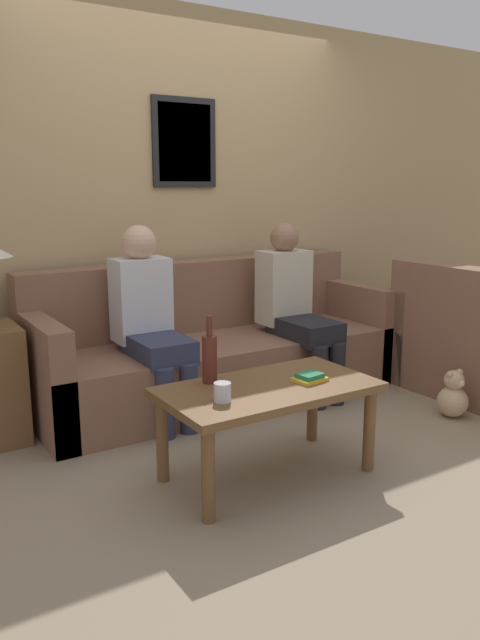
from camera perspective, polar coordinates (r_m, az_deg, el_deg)
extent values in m
plane|color=gray|center=(3.94, 1.54, -8.88)|extent=(16.00, 16.00, 0.00)
cube|color=tan|center=(4.49, -5.26, 10.71)|extent=(9.00, 0.06, 2.60)
cube|color=black|center=(4.46, -5.11, 15.84)|extent=(0.48, 0.02, 0.60)
cube|color=silver|center=(4.45, -5.06, 15.85)|extent=(0.40, 0.01, 0.52)
cube|color=brown|center=(4.23, -1.86, -4.37)|extent=(2.49, 0.84, 0.42)
cube|color=brown|center=(4.40, -4.02, 2.30)|extent=(2.49, 0.20, 0.49)
cube|color=brown|center=(3.76, -17.55, -4.98)|extent=(0.14, 0.84, 0.68)
cube|color=brown|center=(4.88, 10.12, -0.67)|extent=(0.14, 0.84, 0.68)
cube|color=brown|center=(4.26, 20.31, 1.22)|extent=(0.20, 1.20, 0.49)
cube|color=brown|center=(4.89, 17.43, -1.01)|extent=(0.84, 0.14, 0.68)
cube|color=brown|center=(3.05, 2.58, -6.35)|extent=(1.05, 0.57, 0.04)
cylinder|color=brown|center=(2.73, -2.93, -14.00)|extent=(0.06, 0.06, 0.43)
cylinder|color=brown|center=(3.25, 11.74, -9.82)|extent=(0.06, 0.06, 0.43)
cylinder|color=brown|center=(3.10, -7.13, -10.77)|extent=(0.06, 0.06, 0.43)
cylinder|color=brown|center=(3.56, 6.65, -7.61)|extent=(0.06, 0.06, 0.43)
cylinder|color=#562319|center=(3.05, -2.80, -3.60)|extent=(0.07, 0.07, 0.23)
cylinder|color=#562319|center=(3.01, -2.84, -0.54)|extent=(0.03, 0.03, 0.10)
cylinder|color=silver|center=(2.81, -1.62, -6.61)|extent=(0.08, 0.08, 0.09)
cube|color=gold|center=(3.12, 6.39, -5.42)|extent=(0.17, 0.14, 0.02)
cube|color=#237547|center=(3.11, 6.40, -5.06)|extent=(0.13, 0.11, 0.02)
cube|color=#2D334C|center=(3.75, -7.46, -2.57)|extent=(0.31, 0.47, 0.14)
cylinder|color=#2D334C|center=(3.59, -6.85, -7.55)|extent=(0.11, 0.11, 0.42)
cylinder|color=#2D334C|center=(3.66, -4.67, -7.14)|extent=(0.11, 0.11, 0.42)
cube|color=silver|center=(3.91, -9.04, 1.85)|extent=(0.34, 0.22, 0.51)
sphere|color=tan|center=(3.86, -9.22, 7.00)|extent=(0.21, 0.21, 0.21)
cube|color=black|center=(4.22, 5.95, -0.85)|extent=(0.31, 0.50, 0.14)
cylinder|color=black|center=(4.05, 7.19, -5.21)|extent=(0.11, 0.11, 0.42)
cylinder|color=black|center=(4.15, 8.83, -4.85)|extent=(0.11, 0.11, 0.42)
cube|color=beige|center=(4.36, 4.01, 3.02)|extent=(0.34, 0.22, 0.51)
sphere|color=#8C664C|center=(4.32, 4.08, 7.52)|extent=(0.20, 0.20, 0.20)
sphere|color=tan|center=(4.14, 18.86, -7.08)|extent=(0.19, 0.19, 0.19)
sphere|color=tan|center=(4.09, 18.99, -5.23)|extent=(0.13, 0.13, 0.13)
sphere|color=tan|center=(4.05, 18.65, -4.75)|extent=(0.04, 0.04, 0.04)
sphere|color=tan|center=(4.11, 19.42, -4.53)|extent=(0.04, 0.04, 0.04)
sphere|color=beige|center=(4.07, 19.53, -5.48)|extent=(0.05, 0.05, 0.05)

